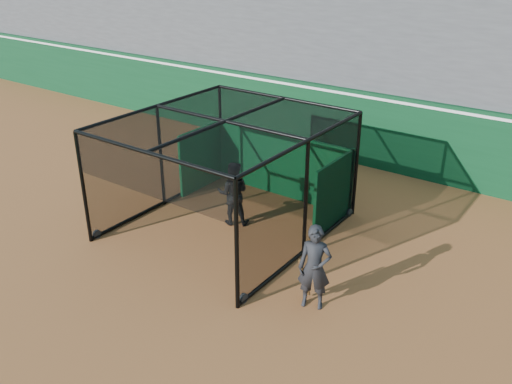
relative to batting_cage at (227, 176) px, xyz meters
The scene contains 6 objects.
ground 2.69m from the batting_cage, 87.09° to the right, with size 120.00×120.00×0.00m, color brown.
outfield_wall 6.24m from the batting_cage, 88.95° to the left, with size 50.00×0.50×2.50m.
grandstand 10.46m from the batting_cage, 89.34° to the left, with size 50.00×7.85×8.95m.
batting_cage is the anchor object (origin of this frame).
batter 0.63m from the batting_cage, 93.26° to the left, with size 0.84×0.66×1.74m, color black.
on_deck_player 3.96m from the batting_cage, 25.11° to the right, with size 0.79×0.66×1.84m.
Camera 1 is at (7.88, -7.58, 6.88)m, focal length 38.00 mm.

